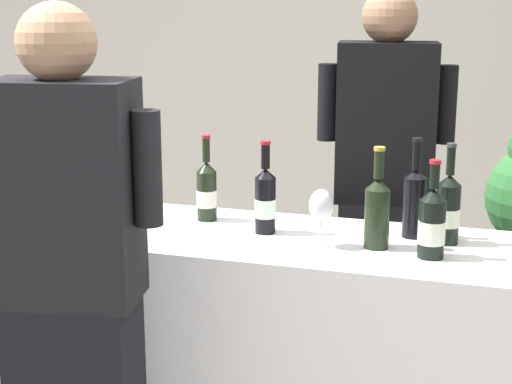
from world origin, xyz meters
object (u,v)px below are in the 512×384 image
object	(u,v)px
wine_bottle_2	(265,200)
person_server	(382,209)
wine_glass	(321,207)
wine_bottle_4	(414,200)
person_guest	(72,305)
wine_bottle_3	(448,209)
wine_bottle_5	(377,210)
wine_bottle_1	(432,223)
wine_bottle_6	(100,179)
wine_bottle_0	(207,190)

from	to	relation	value
wine_bottle_2	person_server	size ratio (longest dim) A/B	0.18
wine_glass	wine_bottle_4	bearing A→B (deg)	35.85
wine_bottle_4	person_guest	bearing A→B (deg)	-141.26
wine_bottle_3	wine_bottle_5	distance (m)	0.25
wine_bottle_1	wine_bottle_6	bearing A→B (deg)	169.11
wine_bottle_3	wine_bottle_5	size ratio (longest dim) A/B	1.01
wine_bottle_0	wine_bottle_1	distance (m)	0.85
wine_bottle_5	wine_glass	world-z (taller)	wine_bottle_5
wine_bottle_0	person_guest	distance (m)	0.76
wine_bottle_6	wine_bottle_3	bearing A→B (deg)	-3.46
wine_bottle_3	person_server	size ratio (longest dim) A/B	0.19
wine_glass	wine_bottle_3	bearing A→B (deg)	22.12
wine_bottle_4	wine_bottle_3	bearing A→B (deg)	-20.00
wine_bottle_6	wine_bottle_0	bearing A→B (deg)	-5.49
wine_bottle_6	person_guest	world-z (taller)	person_guest
person_server	wine_bottle_5	bearing A→B (deg)	-83.71
wine_bottle_0	wine_bottle_6	size ratio (longest dim) A/B	1.00
wine_bottle_0	wine_bottle_3	bearing A→B (deg)	-2.37
wine_bottle_4	wine_bottle_6	distance (m)	1.21
wine_bottle_5	person_server	xyz separation A→B (m)	(-0.08, 0.68, -0.18)
wine_bottle_6	person_server	xyz separation A→B (m)	(1.03, 0.49, -0.16)
wine_bottle_5	wine_bottle_0	bearing A→B (deg)	166.69
wine_bottle_2	person_guest	bearing A→B (deg)	-123.00
wine_bottle_1	wine_bottle_4	xyz separation A→B (m)	(-0.08, 0.21, 0.02)
wine_bottle_6	person_guest	xyz separation A→B (m)	(0.30, -0.76, -0.19)
wine_bottle_2	person_guest	xyz separation A→B (m)	(-0.40, -0.62, -0.20)
person_server	wine_bottle_6	bearing A→B (deg)	-154.66
wine_bottle_1	wine_bottle_6	distance (m)	1.30
wine_bottle_4	wine_glass	bearing A→B (deg)	-144.15
wine_bottle_0	wine_glass	world-z (taller)	wine_bottle_0
wine_bottle_6	wine_glass	size ratio (longest dim) A/B	1.64
wine_bottle_1	wine_bottle_2	size ratio (longest dim) A/B	0.97
wine_bottle_0	wine_bottle_1	size ratio (longest dim) A/B	1.01
person_server	person_guest	xyz separation A→B (m)	(-0.72, -1.25, -0.03)
wine_bottle_3	wine_bottle_6	world-z (taller)	wine_bottle_3
wine_bottle_3	person_guest	distance (m)	1.24
wine_bottle_6	person_server	world-z (taller)	person_server
wine_bottle_0	person_server	world-z (taller)	person_server
wine_bottle_2	wine_bottle_3	size ratio (longest dim) A/B	0.96
wine_bottle_0	person_server	xyz separation A→B (m)	(0.57, 0.53, -0.16)
wine_bottle_2	wine_glass	size ratio (longest dim) A/B	1.68
wine_bottle_1	person_server	size ratio (longest dim) A/B	0.18
wine_bottle_4	wine_glass	distance (m)	0.34
wine_bottle_3	wine_bottle_5	world-z (taller)	wine_bottle_3
wine_bottle_5	wine_glass	distance (m)	0.18
wine_bottle_2	wine_bottle_6	distance (m)	0.72
person_server	wine_glass	bearing A→B (deg)	-97.88
wine_bottle_2	wine_bottle_5	size ratio (longest dim) A/B	0.97
wine_bottle_1	wine_bottle_5	bearing A→B (deg)	164.40
wine_bottle_0	wine_bottle_6	world-z (taller)	same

